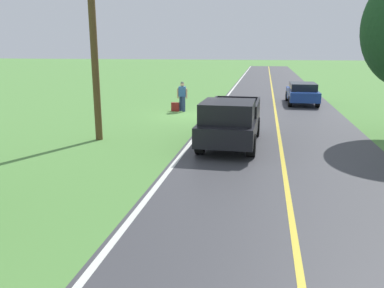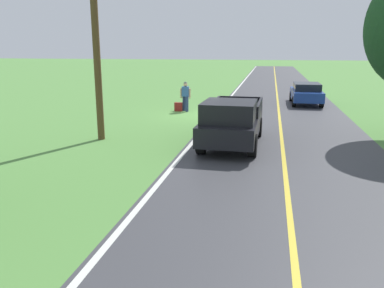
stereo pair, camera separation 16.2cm
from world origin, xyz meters
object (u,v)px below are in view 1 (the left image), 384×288
object	(u,v)px
suitcase_carried	(175,107)
sedan_near_oncoming	(302,93)
hitchhiker_walking	(182,95)
utility_pole_roadside	(93,31)
pickup_truck_passing	(230,121)

from	to	relation	value
suitcase_carried	sedan_near_oncoming	bearing A→B (deg)	118.78
hitchhiker_walking	sedan_near_oncoming	xyz separation A→B (m)	(-7.23, -4.44, -0.23)
hitchhiker_walking	utility_pole_roadside	distance (m)	8.69
hitchhiker_walking	pickup_truck_passing	size ratio (longest dim) A/B	0.32
sedan_near_oncoming	utility_pole_roadside	size ratio (longest dim) A/B	0.51
hitchhiker_walking	pickup_truck_passing	distance (m)	8.57
suitcase_carried	utility_pole_roadside	world-z (taller)	utility_pole_roadside
suitcase_carried	pickup_truck_passing	world-z (taller)	pickup_truck_passing
pickup_truck_passing	sedan_near_oncoming	bearing A→B (deg)	-106.93
pickup_truck_passing	sedan_near_oncoming	xyz separation A→B (m)	(-3.73, -12.26, -0.21)
suitcase_carried	sedan_near_oncoming	xyz separation A→B (m)	(-7.65, -4.53, 0.50)
utility_pole_roadside	hitchhiker_walking	bearing A→B (deg)	-103.51
sedan_near_oncoming	utility_pole_roadside	xyz separation A→B (m)	(9.11, 12.24, 3.54)
suitcase_carried	utility_pole_roadside	size ratio (longest dim) A/B	0.06
hitchhiker_walking	pickup_truck_passing	world-z (taller)	pickup_truck_passing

